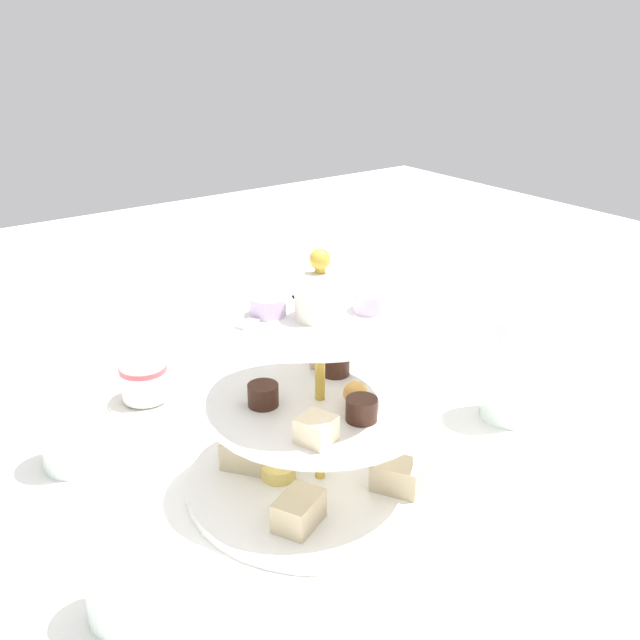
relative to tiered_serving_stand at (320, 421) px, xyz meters
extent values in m
plane|color=white|center=(0.00, 0.00, -0.08)|extent=(2.40, 2.40, 0.00)
cylinder|color=white|center=(0.00, 0.00, -0.07)|extent=(0.27, 0.27, 0.01)
cylinder|color=white|center=(0.00, 0.00, 0.02)|extent=(0.23, 0.23, 0.01)
cylinder|color=white|center=(0.00, 0.00, 0.11)|extent=(0.18, 0.18, 0.01)
cylinder|color=gold|center=(0.00, 0.00, 0.05)|extent=(0.01, 0.01, 0.25)
sphere|color=gold|center=(0.00, 0.00, 0.17)|extent=(0.02, 0.02, 0.02)
cube|color=#CCB78E|center=(0.05, -0.06, -0.05)|extent=(0.06, 0.06, 0.03)
cube|color=#CCB78E|center=(0.06, 0.05, -0.05)|extent=(0.06, 0.05, 0.03)
cube|color=#CCB78E|center=(-0.05, 0.06, -0.05)|extent=(0.05, 0.06, 0.03)
cube|color=#CCB78E|center=(-0.06, -0.05, -0.05)|extent=(0.06, 0.05, 0.03)
cylinder|color=#E5C660|center=(0.03, -0.02, -0.06)|extent=(0.04, 0.04, 0.01)
cylinder|color=#381E14|center=(-0.01, 0.06, 0.04)|extent=(0.03, 0.03, 0.02)
cylinder|color=#381E14|center=(-0.05, -0.03, 0.04)|extent=(0.03, 0.03, 0.02)
cylinder|color=#381E14|center=(0.05, -0.02, 0.04)|extent=(0.03, 0.03, 0.02)
cube|color=beige|center=(0.05, 0.06, 0.04)|extent=(0.04, 0.04, 0.02)
cube|color=beige|center=(-0.05, -0.06, 0.04)|extent=(0.04, 0.04, 0.02)
sphere|color=gold|center=(-0.02, 0.03, 0.04)|extent=(0.02, 0.02, 0.02)
cylinder|color=silver|center=(-0.04, 0.02, 0.13)|extent=(0.03, 0.03, 0.02)
cylinder|color=silver|center=(0.04, -0.02, 0.13)|extent=(0.03, 0.03, 0.02)
cylinder|color=white|center=(0.01, 0.01, 0.14)|extent=(0.04, 0.04, 0.04)
cube|color=silver|center=(-0.04, -0.03, 0.12)|extent=(0.09, 0.04, 0.00)
cube|color=silver|center=(0.04, -0.03, 0.12)|extent=(0.09, 0.04, 0.00)
cylinder|color=silver|center=(-0.27, 0.02, -0.01)|extent=(0.07, 0.07, 0.13)
cylinder|color=silver|center=(0.19, -0.19, -0.03)|extent=(0.06, 0.06, 0.08)
cylinder|color=white|center=(0.07, -0.27, -0.07)|extent=(0.09, 0.09, 0.01)
cylinder|color=white|center=(0.07, -0.27, -0.05)|extent=(0.06, 0.06, 0.04)
cylinder|color=#D14C56|center=(0.07, -0.27, -0.03)|extent=(0.06, 0.06, 0.01)
cube|color=silver|center=(-0.16, -0.27, -0.07)|extent=(0.15, 0.10, 0.00)
cylinder|color=silver|center=(0.23, 0.05, -0.03)|extent=(0.06, 0.06, 0.09)
camera|label=1|loc=(0.39, 0.53, 0.38)|focal=42.55mm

